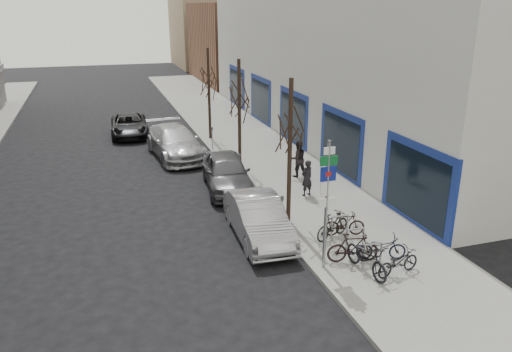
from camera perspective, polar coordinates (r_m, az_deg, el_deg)
ground at (r=15.20m, az=-0.74°, el=-12.14°), size 120.00×120.00×0.00m
sidewalk_east at (r=25.16m, az=2.32°, el=0.99°), size 5.00×70.00×0.15m
commercial_building at (r=35.35m, az=18.78°, el=13.42°), size 20.00×32.00×10.00m
brick_building_far at (r=55.20m, az=-0.12°, el=15.03°), size 12.00×14.00×8.00m
tan_building_far at (r=69.70m, az=-3.63°, el=16.24°), size 13.00×12.00×9.00m
highway_sign_pole at (r=14.91m, az=8.09°, el=-2.44°), size 0.55×0.10×4.20m
bike_rack at (r=16.73m, az=11.25°, el=-6.88°), size 0.66×2.26×0.83m
tree_near at (r=17.58m, az=3.97°, el=6.63°), size 1.80×1.80×5.50m
tree_mid at (r=23.63m, az=-1.94°, el=9.87°), size 1.80×1.80×5.50m
tree_far at (r=29.87m, az=-5.47°, el=11.72°), size 1.80×1.80×5.50m
meter_front at (r=17.95m, az=2.99°, el=-3.78°), size 0.10×0.08×1.27m
meter_mid at (r=22.85m, az=-1.90°, el=1.32°), size 0.10×0.08×1.27m
meter_back at (r=27.98m, az=-5.03°, el=4.58°), size 0.10×0.08×1.27m
bike_near_left at (r=15.52m, az=12.56°, el=-8.78°), size 0.82×2.01×1.19m
bike_near_right at (r=16.07m, az=11.02°, el=-8.01°), size 1.73×0.84×1.01m
bike_mid_curb at (r=16.43m, az=14.12°, el=-7.70°), size 1.67×0.94×0.98m
bike_mid_inner at (r=17.52m, az=8.75°, el=-5.57°), size 1.67×1.09×0.98m
bike_far_curb at (r=15.71m, az=15.94°, el=-9.22°), size 1.62×0.76×0.95m
bike_far_inner at (r=17.79m, az=10.05°, el=-5.39°), size 1.54×0.76×0.90m
parked_car_front at (r=17.58m, az=0.24°, el=-4.85°), size 1.77×4.62×1.50m
parked_car_mid at (r=22.20m, az=-3.37°, el=0.46°), size 2.43×4.92×1.61m
parked_car_back at (r=27.32m, az=-9.23°, el=3.85°), size 2.85×5.86×1.64m
lane_car at (r=32.52m, az=-14.29°, el=5.65°), size 2.42×4.87×1.33m
pedestrian_near at (r=21.13m, az=5.83°, el=-0.23°), size 0.66×0.54×1.56m
pedestrian_far at (r=23.43m, az=4.79°, el=2.01°), size 0.67×0.48×1.76m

